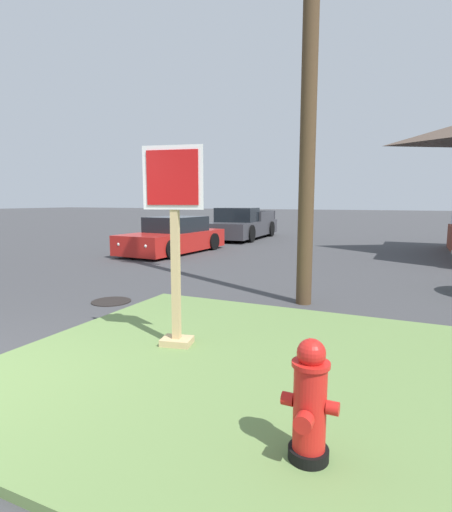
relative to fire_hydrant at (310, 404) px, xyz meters
name	(u,v)px	position (x,y,z in m)	size (l,w,h in m)	color
grass_corner_patch	(250,367)	(-0.94, 1.34, -0.44)	(5.36, 4.77, 0.08)	#668447
fire_hydrant	(310,404)	(0.00, 0.00, 0.00)	(0.38, 0.34, 0.84)	black
stop_sign	(175,251)	(-1.96, 1.49, 0.76)	(0.71, 0.35, 2.35)	tan
manhole_cover	(111,301)	(-4.30, 3.06, -0.47)	(0.70, 0.70, 0.02)	black
parked_sedan_red	(174,237)	(-7.00, 9.52, 0.07)	(2.06, 4.41, 1.25)	red
pickup_truck_charcoal	(242,226)	(-6.84, 15.34, 0.14)	(2.32, 5.47, 1.48)	#38383D
utility_pole	(312,1)	(-1.12, 4.40, 4.52)	(1.56, 0.27, 9.55)	#4C3823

